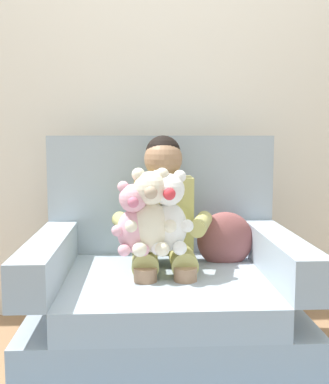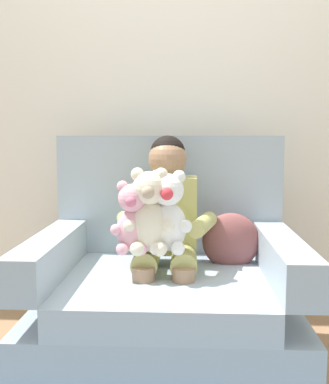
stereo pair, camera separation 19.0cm
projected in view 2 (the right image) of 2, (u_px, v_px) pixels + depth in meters
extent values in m
plane|color=#936D4C|center=(166.00, 371.00, 2.04)|extent=(8.00, 8.00, 0.00)
cube|color=silver|center=(172.00, 86.00, 2.63)|extent=(6.00, 0.10, 2.60)
cube|color=#9EADBC|center=(166.00, 336.00, 2.03)|extent=(1.10, 0.92, 0.32)
cube|color=#A6B6C6|center=(165.00, 291.00, 1.93)|extent=(0.82, 0.78, 0.12)
cube|color=#9EADBC|center=(170.00, 194.00, 2.35)|extent=(1.10, 0.14, 0.58)
cube|color=#9EADBC|center=(50.00, 256.00, 1.94)|extent=(0.14, 0.78, 0.17)
cube|color=#9EADBC|center=(284.00, 259.00, 1.89)|extent=(0.14, 0.78, 0.17)
cube|color=tan|center=(167.00, 215.00, 2.11)|extent=(0.26, 0.16, 0.34)
sphere|color=#9E7556|center=(167.00, 159.00, 2.08)|extent=(0.17, 0.17, 0.17)
sphere|color=black|center=(167.00, 153.00, 2.08)|extent=(0.16, 0.16, 0.16)
cylinder|color=tan|center=(146.00, 259.00, 2.00)|extent=(0.11, 0.26, 0.11)
cylinder|color=#9E7556|center=(144.00, 303.00, 1.89)|extent=(0.09, 0.09, 0.30)
cylinder|color=tan|center=(184.00, 259.00, 1.99)|extent=(0.11, 0.26, 0.11)
cylinder|color=#9E7556|center=(184.00, 304.00, 1.88)|extent=(0.09, 0.09, 0.30)
cylinder|color=tan|center=(128.00, 224.00, 2.00)|extent=(0.13, 0.27, 0.07)
cylinder|color=tan|center=(203.00, 224.00, 1.98)|extent=(0.13, 0.27, 0.07)
ellipsoid|color=white|center=(168.00, 227.00, 1.90)|extent=(0.15, 0.13, 0.20)
sphere|color=white|center=(168.00, 190.00, 1.87)|extent=(0.13, 0.13, 0.13)
sphere|color=#DB333D|center=(167.00, 194.00, 1.81)|extent=(0.05, 0.05, 0.05)
sphere|color=white|center=(156.00, 176.00, 1.87)|extent=(0.05, 0.05, 0.05)
sphere|color=white|center=(149.00, 226.00, 1.86)|extent=(0.05, 0.05, 0.05)
sphere|color=white|center=(156.00, 248.00, 1.85)|extent=(0.06, 0.06, 0.06)
sphere|color=white|center=(179.00, 177.00, 1.86)|extent=(0.05, 0.05, 0.05)
sphere|color=white|center=(186.00, 226.00, 1.85)|extent=(0.05, 0.05, 0.05)
sphere|color=white|center=(178.00, 248.00, 1.85)|extent=(0.06, 0.06, 0.06)
ellipsoid|color=#EAA8BC|center=(133.00, 230.00, 1.89)|extent=(0.13, 0.11, 0.18)
sphere|color=#EAA8BC|center=(132.00, 198.00, 1.86)|extent=(0.11, 0.11, 0.11)
sphere|color=#CC6684|center=(131.00, 202.00, 1.81)|extent=(0.04, 0.04, 0.04)
sphere|color=#EAA8BC|center=(122.00, 186.00, 1.86)|extent=(0.05, 0.05, 0.05)
sphere|color=#EAA8BC|center=(116.00, 230.00, 1.86)|extent=(0.05, 0.05, 0.05)
sphere|color=#EAA8BC|center=(122.00, 249.00, 1.85)|extent=(0.05, 0.05, 0.05)
sphere|color=#EAA8BC|center=(142.00, 186.00, 1.86)|extent=(0.05, 0.05, 0.05)
sphere|color=#EAA8BC|center=(148.00, 230.00, 1.85)|extent=(0.05, 0.05, 0.05)
sphere|color=#EAA8BC|center=(141.00, 249.00, 1.84)|extent=(0.05, 0.05, 0.05)
ellipsoid|color=silver|center=(150.00, 227.00, 1.88)|extent=(0.16, 0.13, 0.21)
sphere|color=silver|center=(149.00, 188.00, 1.85)|extent=(0.13, 0.13, 0.13)
sphere|color=tan|center=(148.00, 192.00, 1.79)|extent=(0.05, 0.05, 0.05)
sphere|color=silver|center=(137.00, 174.00, 1.86)|extent=(0.05, 0.05, 0.05)
sphere|color=silver|center=(130.00, 226.00, 1.85)|extent=(0.05, 0.05, 0.05)
sphere|color=silver|center=(137.00, 249.00, 1.84)|extent=(0.06, 0.06, 0.06)
sphere|color=silver|center=(161.00, 174.00, 1.85)|extent=(0.05, 0.05, 0.05)
sphere|color=silver|center=(168.00, 226.00, 1.84)|extent=(0.05, 0.05, 0.05)
sphere|color=silver|center=(160.00, 249.00, 1.83)|extent=(0.06, 0.06, 0.06)
ellipsoid|color=#8C4C4C|center=(231.00, 241.00, 2.14)|extent=(0.26, 0.13, 0.26)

